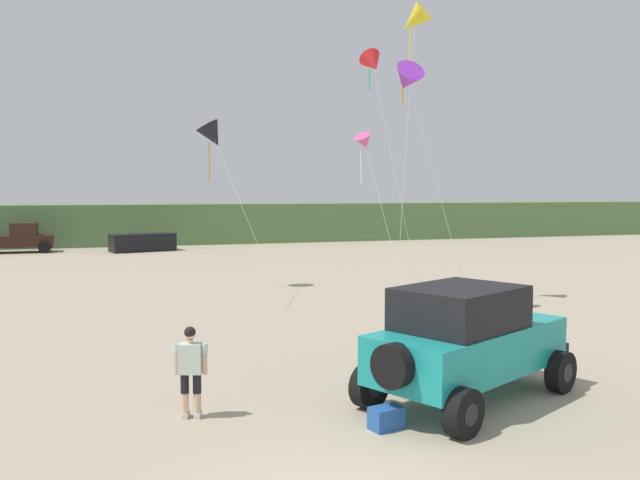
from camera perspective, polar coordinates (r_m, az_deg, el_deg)
name	(u,v)px	position (r m, az deg, el deg)	size (l,w,h in m)	color
dune_ridge	(167,223)	(52.88, -13.24, 1.44)	(90.00, 6.46, 3.08)	#567A47
jeep	(467,340)	(13.01, 12.80, -8.52)	(5.00, 4.07, 2.26)	teal
person_watching	(191,367)	(12.02, -11.28, -10.86)	(0.60, 0.39, 1.67)	#DBB28E
cooler_box	(386,418)	(11.57, 5.84, -15.27)	(0.56, 0.36, 0.38)	#23519E
distant_pickup	(18,239)	(47.52, -25.00, 0.12)	(4.63, 2.44, 1.98)	black
distant_sedan	(143,242)	(45.67, -15.30, -0.21)	(4.20, 1.70, 1.20)	black
kite_pink_ribbon	(407,79)	(22.10, 7.61, 13.79)	(2.22, 2.17, 8.30)	purple
kite_green_box	(414,21)	(24.34, 8.27, 18.52)	(3.23, 4.92, 10.67)	yellow
kite_purple_stunt	(213,135)	(27.26, -9.40, 9.04)	(2.41, 6.48, 7.05)	black
kite_yellow_diamond	(364,142)	(28.34, 3.91, 8.54)	(1.07, 5.78, 6.68)	#E04C93
kite_red_delta	(373,63)	(27.17, 4.67, 15.18)	(1.23, 3.78, 9.77)	red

